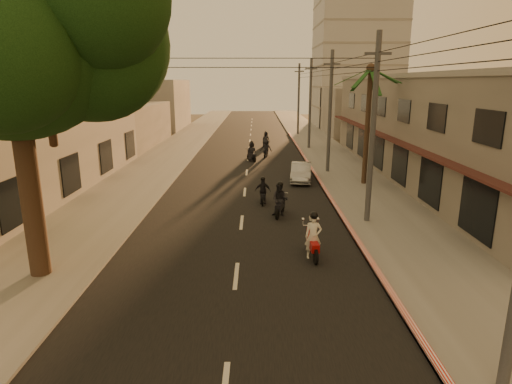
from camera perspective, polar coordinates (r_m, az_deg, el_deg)
ground at (r=13.91m, az=-3.04°, el=-14.69°), size 160.00×160.00×0.00m
road at (r=32.84m, az=-1.25°, el=2.62°), size 10.00×140.00×0.02m
sidewalk_right at (r=33.52m, az=11.69°, el=2.65°), size 5.00×140.00×0.12m
sidewalk_left at (r=33.83m, az=-14.07°, el=2.63°), size 5.00×140.00×0.12m
curb_stripe at (r=28.28m, az=8.92°, el=0.68°), size 0.20×60.00×0.20m
shophouse_row at (r=33.06m, az=23.85°, el=7.86°), size 8.80×34.20×7.30m
left_building at (r=30.26m, az=-29.16°, el=4.74°), size 8.20×24.20×5.20m
distant_tower at (r=70.19m, az=13.40°, el=20.06°), size 12.10×12.10×28.00m
broadleaf_tree at (r=16.13m, az=-28.68°, el=18.87°), size 9.60×8.70×12.10m
palm_tree at (r=29.06m, az=15.03°, el=14.77°), size 5.00×5.00×8.20m
utility_poles at (r=32.59m, az=9.98°, el=13.88°), size 1.20×48.26×9.00m
filler_right at (r=58.77m, az=13.28°, el=10.46°), size 8.00×14.00×6.00m
filler_left_near at (r=48.63m, az=-17.82°, el=8.44°), size 8.00×14.00×4.40m
filler_left_far at (r=65.87m, az=-13.17°, el=11.30°), size 8.00×14.00×7.00m
scooter_red at (r=17.00m, az=7.62°, el=-6.07°), size 0.77×1.96×1.93m
scooter_mid_a at (r=22.03m, az=3.22°, el=-1.12°), size 1.19×1.86×1.86m
scooter_mid_b at (r=24.32m, az=0.90°, el=0.07°), size 0.90×1.63×1.60m
scooter_far_a at (r=37.38m, az=-0.59°, el=5.36°), size 1.23×1.73×1.81m
scooter_far_b at (r=39.56m, az=1.33°, el=5.85°), size 1.31×1.80×1.78m
parked_car at (r=30.02m, az=6.02°, el=2.64°), size 2.29×4.21×1.28m
scooter_far_c at (r=45.47m, az=1.32°, el=6.95°), size 1.08×1.71×1.73m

